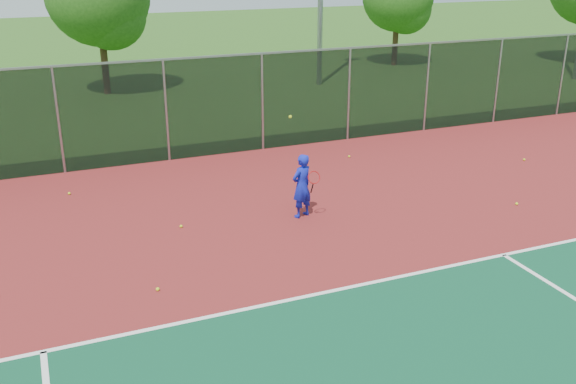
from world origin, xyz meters
The scene contains 10 objects.
ground centered at (0.00, 0.00, 0.00)m, with size 120.00×120.00×0.00m, color #265317.
court_apron centered at (0.00, 2.00, 0.01)m, with size 30.00×20.00×0.02m, color maroon.
fence_back centered at (0.00, 12.00, 1.56)m, with size 30.00×0.06×3.03m.
tennis_player centered at (-1.05, 6.50, 0.79)m, with size 0.66×0.69×2.46m.
practice_ball_0 centered at (4.17, 5.12, 0.06)m, with size 0.07×0.07×0.07m, color #C5E11A.
practice_ball_1 centered at (-6.04, 10.09, 0.06)m, with size 0.07×0.07×0.07m, color #C5E11A.
practice_ball_3 centered at (2.12, 10.16, 0.06)m, with size 0.07×0.07×0.07m, color #C5E11A.
practice_ball_4 centered at (-4.94, 4.25, 0.06)m, with size 0.07×0.07×0.07m, color #C5E11A.
practice_ball_5 centered at (6.83, 7.88, 0.06)m, with size 0.07×0.07×0.07m, color #C5E11A.
practice_ball_6 centered at (-3.86, 6.92, 0.06)m, with size 0.07×0.07×0.07m, color #C5E11A.
Camera 1 is at (-6.67, -6.36, 5.96)m, focal length 40.00 mm.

